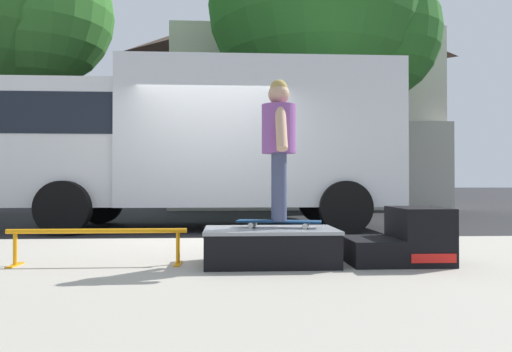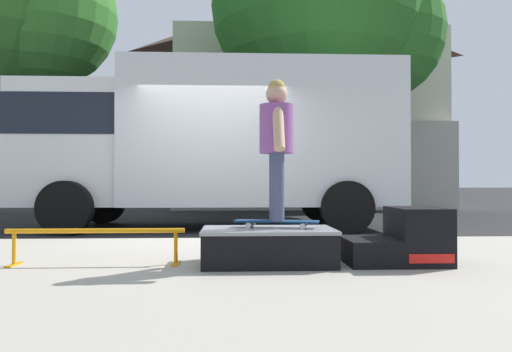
{
  "view_description": "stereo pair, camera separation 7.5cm",
  "coord_description": "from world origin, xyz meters",
  "px_view_note": "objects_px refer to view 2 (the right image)",
  "views": [
    {
      "loc": [
        0.28,
        -7.08,
        0.87
      ],
      "look_at": [
        0.64,
        -0.88,
        0.95
      ],
      "focal_mm": 33.99,
      "sensor_mm": 36.0,
      "label": 1
    },
    {
      "loc": [
        0.36,
        -7.09,
        0.87
      ],
      "look_at": [
        0.64,
        -0.88,
        0.95
      ],
      "focal_mm": 33.99,
      "sensor_mm": 36.0,
      "label": 2
    }
  ],
  "objects_px": {
    "grind_rail": "(96,237)",
    "street_tree_neighbour": "(330,13)",
    "skateboard": "(277,222)",
    "skater_kid": "(277,137)",
    "box_truck": "(210,139)",
    "skate_box": "(268,245)",
    "kicker_ramp": "(403,240)"
  },
  "relations": [
    {
      "from": "street_tree_neighbour",
      "to": "kicker_ramp",
      "type": "bearing_deg",
      "value": -96.93
    },
    {
      "from": "box_truck",
      "to": "skate_box",
      "type": "bearing_deg",
      "value": -80.97
    },
    {
      "from": "skate_box",
      "to": "skateboard",
      "type": "distance_m",
      "value": 0.23
    },
    {
      "from": "skateboard",
      "to": "street_tree_neighbour",
      "type": "relative_size",
      "value": 0.09
    },
    {
      "from": "skater_kid",
      "to": "box_truck",
      "type": "distance_m",
      "value": 4.89
    },
    {
      "from": "kicker_ramp",
      "to": "street_tree_neighbour",
      "type": "bearing_deg",
      "value": 83.07
    },
    {
      "from": "kicker_ramp",
      "to": "skateboard",
      "type": "bearing_deg",
      "value": 177.33
    },
    {
      "from": "street_tree_neighbour",
      "to": "skater_kid",
      "type": "bearing_deg",
      "value": -104.45
    },
    {
      "from": "skate_box",
      "to": "grind_rail",
      "type": "distance_m",
      "value": 1.58
    },
    {
      "from": "kicker_ramp",
      "to": "grind_rail",
      "type": "height_order",
      "value": "kicker_ramp"
    },
    {
      "from": "skateboard",
      "to": "box_truck",
      "type": "relative_size",
      "value": 0.12
    },
    {
      "from": "skate_box",
      "to": "skater_kid",
      "type": "xyz_separation_m",
      "value": [
        0.08,
        0.05,
        0.99
      ]
    },
    {
      "from": "street_tree_neighbour",
      "to": "skate_box",
      "type": "bearing_deg",
      "value": -104.88
    },
    {
      "from": "box_truck",
      "to": "kicker_ramp",
      "type": "bearing_deg",
      "value": -67.35
    },
    {
      "from": "skate_box",
      "to": "kicker_ramp",
      "type": "xyz_separation_m",
      "value": [
        1.25,
        -0.0,
        0.04
      ]
    },
    {
      "from": "skate_box",
      "to": "skater_kid",
      "type": "distance_m",
      "value": 1.0
    },
    {
      "from": "box_truck",
      "to": "grind_rail",
      "type": "bearing_deg",
      "value": -99.54
    },
    {
      "from": "kicker_ramp",
      "to": "skateboard",
      "type": "height_order",
      "value": "kicker_ramp"
    },
    {
      "from": "grind_rail",
      "to": "box_truck",
      "type": "relative_size",
      "value": 0.23
    },
    {
      "from": "skateboard",
      "to": "skater_kid",
      "type": "xyz_separation_m",
      "value": [
        0.0,
        -0.0,
        0.79
      ]
    },
    {
      "from": "kicker_ramp",
      "to": "street_tree_neighbour",
      "type": "relative_size",
      "value": 0.11
    },
    {
      "from": "grind_rail",
      "to": "street_tree_neighbour",
      "type": "height_order",
      "value": "street_tree_neighbour"
    },
    {
      "from": "grind_rail",
      "to": "skater_kid",
      "type": "xyz_separation_m",
      "value": [
        1.66,
        0.0,
        0.92
      ]
    },
    {
      "from": "skate_box",
      "to": "skateboard",
      "type": "xyz_separation_m",
      "value": [
        0.08,
        0.05,
        0.21
      ]
    },
    {
      "from": "kicker_ramp",
      "to": "box_truck",
      "type": "height_order",
      "value": "box_truck"
    },
    {
      "from": "grind_rail",
      "to": "street_tree_neighbour",
      "type": "bearing_deg",
      "value": 65.78
    },
    {
      "from": "grind_rail",
      "to": "skater_kid",
      "type": "height_order",
      "value": "skater_kid"
    },
    {
      "from": "kicker_ramp",
      "to": "skater_kid",
      "type": "xyz_separation_m",
      "value": [
        -1.17,
        0.05,
        0.96
      ]
    },
    {
      "from": "kicker_ramp",
      "to": "skater_kid",
      "type": "distance_m",
      "value": 1.51
    },
    {
      "from": "skateboard",
      "to": "box_truck",
      "type": "distance_m",
      "value": 5.02
    },
    {
      "from": "skater_kid",
      "to": "grind_rail",
      "type": "bearing_deg",
      "value": -180.0
    },
    {
      "from": "grind_rail",
      "to": "skateboard",
      "type": "xyz_separation_m",
      "value": [
        1.66,
        0.0,
        0.13
      ]
    }
  ]
}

